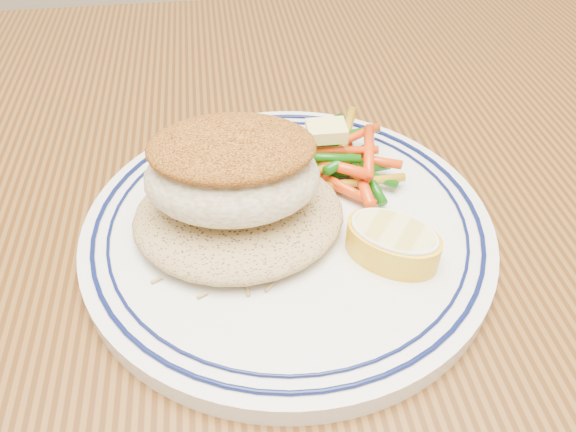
% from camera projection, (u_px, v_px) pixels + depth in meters
% --- Properties ---
extents(dining_table, '(1.50, 0.90, 0.75)m').
position_uv_depth(dining_table, '(264.00, 349.00, 0.43)').
color(dining_table, '#44260D').
rests_on(dining_table, ground).
extents(plate, '(0.27, 0.27, 0.02)m').
position_uv_depth(plate, '(288.00, 227.00, 0.38)').
color(plate, white).
rests_on(plate, dining_table).
extents(rice_pilaf, '(0.14, 0.12, 0.03)m').
position_uv_depth(rice_pilaf, '(239.00, 211.00, 0.37)').
color(rice_pilaf, '#A68753').
rests_on(rice_pilaf, plate).
extents(fish_fillet, '(0.12, 0.09, 0.05)m').
position_uv_depth(fish_fillet, '(232.00, 170.00, 0.34)').
color(fish_fillet, beige).
rests_on(fish_fillet, rice_pilaf).
extents(vegetable_pile, '(0.09, 0.11, 0.03)m').
position_uv_depth(vegetable_pile, '(332.00, 157.00, 0.41)').
color(vegetable_pile, red).
rests_on(vegetable_pile, plate).
extents(butter_pat, '(0.03, 0.02, 0.01)m').
position_uv_depth(butter_pat, '(326.00, 131.00, 0.39)').
color(butter_pat, '#FAE47A').
rests_on(butter_pat, vegetable_pile).
extents(lemon_wedge, '(0.08, 0.08, 0.02)m').
position_uv_depth(lemon_wedge, '(393.00, 242.00, 0.35)').
color(lemon_wedge, yellow).
rests_on(lemon_wedge, plate).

